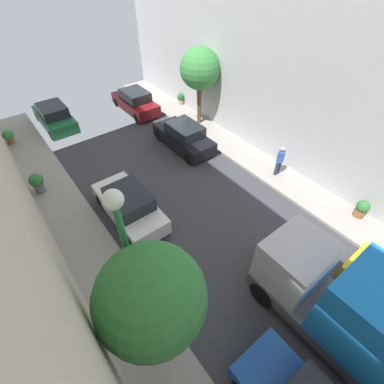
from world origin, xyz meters
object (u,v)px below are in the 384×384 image
potted_plant_0 (181,98)px  lamp_post (128,253)px  pedestrian (280,160)px  street_tree_2 (151,298)px  parked_car_right_2 (184,137)px  street_tree_1 (200,69)px  parked_car_right_3 (135,102)px  delivery_truck (372,327)px  potted_plant_1 (9,136)px  parked_car_left_3 (129,206)px  potted_plant_2 (362,208)px  parked_car_left_4 (55,117)px  potted_plant_3 (37,182)px

potted_plant_0 → lamp_post: (-10.40, -12.25, 3.40)m
pedestrian → street_tree_2: street_tree_2 is taller
parked_car_right_2 → street_tree_1: street_tree_1 is taller
parked_car_right_2 → street_tree_1: (2.47, 1.59, 2.99)m
parked_car_right_3 → lamp_post: 15.80m
delivery_truck → potted_plant_1: 19.96m
parked_car_right_3 → street_tree_2: (-7.42, -14.82, 3.08)m
parked_car_right_2 → delivery_truck: delivery_truck is taller
pedestrian → potted_plant_0: 9.97m
parked_car_right_3 → delivery_truck: delivery_truck is taller
potted_plant_0 → lamp_post: size_ratio=0.14×
parked_car_right_2 → street_tree_2: bearing=-129.9°
delivery_truck → potted_plant_1: size_ratio=7.47×
parked_car_left_3 → potted_plant_2: 10.53m
potted_plant_1 → lamp_post: 14.84m
parked_car_left_3 → lamp_post: (-1.90, -4.54, 3.30)m
potted_plant_1 → parked_car_right_2: bearing=-38.8°
parked_car_right_3 → street_tree_2: size_ratio=0.85×
potted_plant_1 → potted_plant_2: potted_plant_2 is taller
pedestrian → street_tree_1: bearing=88.4°
delivery_truck → street_tree_2: street_tree_2 is taller
parked_car_left_4 → pedestrian: (7.67, -12.65, 0.35)m
delivery_truck → parked_car_left_3: bearing=106.3°
parked_car_left_3 → street_tree_2: 6.82m
parked_car_right_2 → pedestrian: 5.82m
parked_car_left_3 → parked_car_left_4: same height
parked_car_left_4 → parked_car_right_3: (5.40, -1.34, 0.00)m
parked_car_left_3 → potted_plant_3: size_ratio=4.00×
parked_car_left_3 → lamp_post: bearing=-112.7°
parked_car_right_2 → potted_plant_2: 10.07m
potted_plant_0 → potted_plant_2: bearing=-90.9°
street_tree_1 → street_tree_2: 14.39m
parked_car_right_2 → street_tree_2: street_tree_2 is taller
delivery_truck → potted_plant_0: (5.80, 16.95, -1.17)m
parked_car_right_2 → potted_plant_2: (2.87, -9.65, -0.10)m
parked_car_right_3 → potted_plant_3: 9.57m
parked_car_right_2 → delivery_truck: size_ratio=0.64×
potted_plant_1 → street_tree_2: bearing=-86.5°
parked_car_right_2 → potted_plant_0: size_ratio=4.94×
potted_plant_0 → potted_plant_3: bearing=-162.8°
parked_car_right_2 → potted_plant_3: parked_car_right_2 is taller
parked_car_right_2 → pedestrian: pedestrian is taller
street_tree_1 → potted_plant_0: street_tree_1 is taller
potted_plant_0 → potted_plant_2: potted_plant_2 is taller
parked_car_right_2 → potted_plant_1: parked_car_right_2 is taller
street_tree_1 → pedestrian: bearing=-91.6°
pedestrian → lamp_post: 10.28m
potted_plant_3 → lamp_post: bearing=-83.9°
delivery_truck → street_tree_2: bearing=143.5°
delivery_truck → street_tree_1: (5.17, 13.96, 1.92)m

